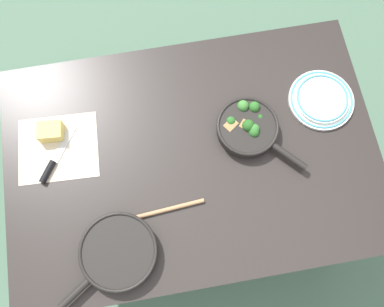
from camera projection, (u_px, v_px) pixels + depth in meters
name	position (u px, v px, depth m)	size (l,w,h in m)	color
ground_plane	(192.00, 196.00, 2.25)	(14.00, 14.00, 0.00)	#51755B
dining_table_red	(192.00, 161.00, 1.62)	(1.36, 0.92, 0.73)	#2D2826
skillet_broccoli	(248.00, 128.00, 1.55)	(0.29, 0.31, 0.07)	black
skillet_eggs	(118.00, 252.00, 1.42)	(0.34, 0.28, 0.05)	black
wooden_spoon	(144.00, 215.00, 1.48)	(0.35, 0.05, 0.02)	tan
parchment_sheet	(58.00, 148.00, 1.56)	(0.30, 0.27, 0.00)	beige
grater_knife	(53.00, 162.00, 1.53)	(0.15, 0.21, 0.02)	silver
cheese_block	(51.00, 132.00, 1.55)	(0.09, 0.07, 0.05)	#E0C15B
dinner_plate_stack	(322.00, 99.00, 1.60)	(0.25, 0.25, 0.03)	silver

